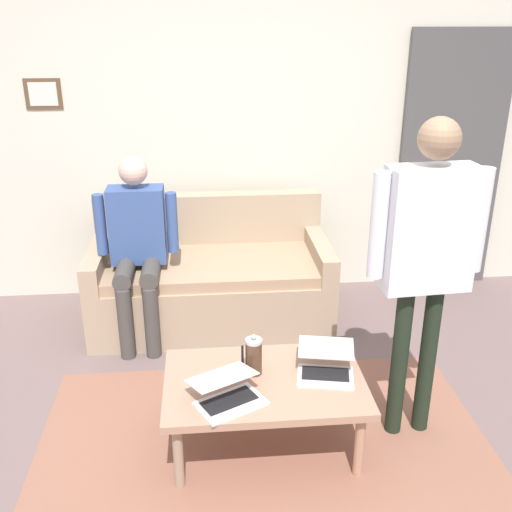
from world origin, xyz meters
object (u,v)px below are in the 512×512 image
coffee_table (264,387)px  person_standing (427,244)px  laptop_left (326,366)px  couch (211,280)px  laptop_center (228,394)px  interior_door (450,164)px  person_seated (137,240)px  french_press (254,356)px

coffee_table → person_standing: person_standing is taller
laptop_left → couch: bearing=-68.5°
coffee_table → laptop_center: size_ratio=2.49×
person_standing → coffee_table: bearing=4.0°
coffee_table → laptop_left: size_ratio=2.80×
couch → laptop_center: 1.63m
interior_door → laptop_left: bearing=54.4°
couch → person_seated: bearing=24.8°
laptop_center → coffee_table: bearing=-140.0°
coffee_table → person_standing: 1.09m
coffee_table → laptop_center: 0.27m
laptop_left → person_seated: person_seated is taller
coffee_table → person_seated: 1.48m
laptop_left → person_standing: person_standing is taller
interior_door → french_press: (1.74, 1.87, -0.52)m
person_standing → person_seated: 1.96m
interior_door → person_standing: bearing=64.6°
interior_door → coffee_table: (1.69, 1.94, -0.66)m
interior_door → person_seated: 2.54m
person_seated → laptop_left: bearing=131.1°
laptop_center → french_press: (-0.15, -0.23, 0.06)m
person_seated → interior_door: bearing=-163.7°
person_standing → person_seated: person_standing is taller
laptop_left → person_standing: bearing=-176.6°
person_standing → person_seated: bearing=-37.5°
laptop_center → french_press: french_press is taller
french_press → person_seated: 1.37m
laptop_center → person_seated: size_ratio=0.32×
couch → person_standing: size_ratio=1.00×
interior_door → coffee_table: 2.66m
person_seated → coffee_table: bearing=120.7°
coffee_table → laptop_center: bearing=40.0°
french_press → laptop_center: bearing=57.7°
couch → laptop_center: (-0.05, 1.62, 0.14)m
couch → laptop_left: bearing=111.5°
coffee_table → laptop_center: laptop_center is taller
french_press → person_seated: person_seated is taller
laptop_left → person_seated: (1.05, -1.20, 0.28)m
laptop_left → person_standing: size_ratio=0.21×
person_standing → couch: bearing=-53.4°
couch → laptop_center: bearing=91.7°
person_standing → laptop_left: bearing=3.4°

